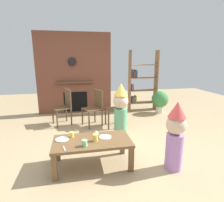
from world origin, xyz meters
TOP-DOWN VIEW (x-y plane):
  - ground_plane at (0.00, 0.00)m, footprint 12.00×12.00m
  - brick_fireplace_feature at (-0.57, 2.60)m, footprint 2.20×0.28m
  - bookshelf at (1.47, 2.40)m, footprint 0.90×0.28m
  - coffee_table at (-0.34, -0.47)m, footprint 1.19×0.62m
  - paper_cup_near_left at (-0.29, -0.51)m, footprint 0.08×0.08m
  - paper_cup_near_right at (-0.46, -0.64)m, footprint 0.08×0.08m
  - paper_cup_center at (-0.65, -0.30)m, footprint 0.07×0.07m
  - paper_plate_front at (-0.12, -0.41)m, footprint 0.20×0.20m
  - paper_plate_rear at (-0.79, -0.37)m, footprint 0.20×0.20m
  - birthday_cake_slice at (-0.25, -0.24)m, footprint 0.10×0.10m
  - table_fork at (-0.74, -0.67)m, footprint 0.05×0.15m
  - child_with_cone_hat at (0.87, -0.80)m, footprint 0.29×0.29m
  - child_in_pink at (0.37, 0.54)m, footprint 0.32×0.32m
  - dining_chair_left at (-0.84, 1.55)m, footprint 0.52×0.52m
  - dining_chair_middle at (-0.10, 1.31)m, footprint 0.53×0.53m
  - dining_chair_right at (0.44, 1.15)m, footprint 0.42×0.42m
  - potted_plant_tall at (1.95, 1.97)m, footprint 0.50×0.50m

SIDE VIEW (x-z plane):
  - ground_plane at x=0.00m, z-range 0.00..0.00m
  - coffee_table at x=-0.34m, z-range 0.15..0.58m
  - potted_plant_tall at x=1.95m, z-range 0.07..0.75m
  - table_fork at x=-0.74m, z-range 0.43..0.44m
  - paper_plate_front at x=-0.12m, z-range 0.43..0.44m
  - paper_plate_rear at x=-0.79m, z-range 0.43..0.44m
  - birthday_cake_slice at x=-0.25m, z-range 0.43..0.49m
  - paper_cup_center at x=-0.65m, z-range 0.43..0.52m
  - paper_cup_near_right at x=-0.46m, z-range 0.43..0.52m
  - paper_cup_near_left at x=-0.29m, z-range 0.43..0.54m
  - dining_chair_left at x=-0.84m, z-range 0.06..0.96m
  - dining_chair_middle at x=-0.10m, z-range 0.06..0.96m
  - dining_chair_right at x=0.44m, z-range 0.06..0.96m
  - child_with_cone_hat at x=0.87m, z-range 0.03..1.09m
  - child_in_pink at x=0.37m, z-range 0.03..1.19m
  - bookshelf at x=1.47m, z-range -0.08..1.82m
  - brick_fireplace_feature at x=-0.57m, z-range -0.01..2.39m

